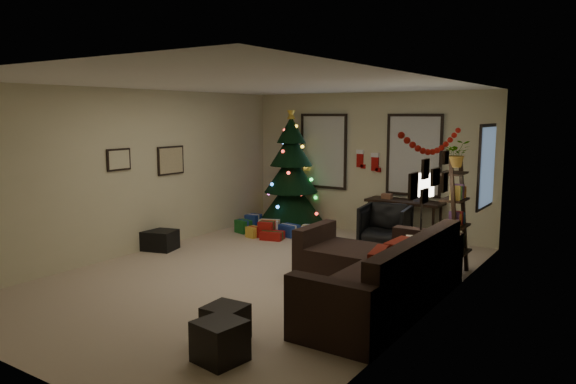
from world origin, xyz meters
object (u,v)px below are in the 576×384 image
object	(u,v)px
christmas_tree	(291,178)
desk_chair	(385,226)
bookshelf	(457,218)
desk	(404,205)
sofa	(377,277)

from	to	relation	value
christmas_tree	desk_chair	distance (m)	2.42
desk_chair	bookshelf	xyz separation A→B (m)	(1.49, -0.89, 0.45)
desk_chair	bookshelf	world-z (taller)	bookshelf
desk	desk_chair	world-z (taller)	desk_chair
bookshelf	sofa	bearing A→B (deg)	-106.24
bookshelf	desk	bearing A→B (deg)	132.34
desk_chair	bookshelf	size ratio (longest dim) A/B	0.44
christmas_tree	desk_chair	bearing A→B (deg)	-12.17
christmas_tree	desk	world-z (taller)	christmas_tree
christmas_tree	desk_chair	world-z (taller)	christmas_tree
christmas_tree	bookshelf	world-z (taller)	christmas_tree
desk_chair	bookshelf	bearing A→B (deg)	-39.51
sofa	desk_chair	distance (m)	2.75
sofa	desk	distance (m)	3.35
bookshelf	christmas_tree	bearing A→B (deg)	159.80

